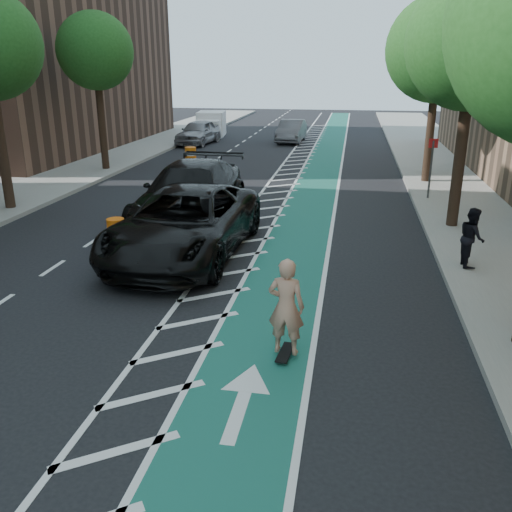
% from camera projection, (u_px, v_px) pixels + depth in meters
% --- Properties ---
extents(ground, '(120.00, 120.00, 0.00)m').
position_uv_depth(ground, '(131.00, 316.00, 11.73)').
color(ground, black).
rests_on(ground, ground).
extents(bike_lane, '(2.00, 90.00, 0.01)m').
position_uv_depth(bike_lane, '(308.00, 209.00, 20.53)').
color(bike_lane, '#1C6257').
rests_on(bike_lane, ground).
extents(buffer_strip, '(1.40, 90.00, 0.01)m').
position_uv_depth(buffer_strip, '(269.00, 207.00, 20.78)').
color(buffer_strip, silver).
rests_on(buffer_strip, ground).
extents(sidewalk_right, '(5.00, 90.00, 0.15)m').
position_uv_depth(sidewalk_right, '(489.00, 215.00, 19.44)').
color(sidewalk_right, gray).
rests_on(sidewalk_right, ground).
extents(sidewalk_left, '(5.00, 90.00, 0.15)m').
position_uv_depth(sidewalk_left, '(8.00, 194.00, 22.55)').
color(sidewalk_left, gray).
rests_on(sidewalk_left, ground).
extents(curb_right, '(0.12, 90.00, 0.16)m').
position_uv_depth(curb_right, '(419.00, 211.00, 19.84)').
color(curb_right, gray).
rests_on(curb_right, ground).
extents(curb_left, '(0.12, 90.00, 0.16)m').
position_uv_depth(curb_left, '(63.00, 196.00, 22.15)').
color(curb_left, gray).
rests_on(curb_left, ground).
extents(building_left_far, '(14.00, 22.00, 18.00)m').
position_uv_depth(building_left_far, '(4.00, 0.00, 33.91)').
color(building_left_far, brown).
rests_on(building_left_far, ground).
extents(tree_r_c, '(4.20, 4.20, 7.90)m').
position_uv_depth(tree_r_c, '(475.00, 42.00, 15.96)').
color(tree_r_c, '#382619').
rests_on(tree_r_c, ground).
extents(tree_r_d, '(4.20, 4.20, 7.90)m').
position_uv_depth(tree_r_d, '(437.00, 50.00, 23.39)').
color(tree_r_d, '#382619').
rests_on(tree_r_d, ground).
extents(tree_l_d, '(4.20, 4.20, 7.90)m').
position_uv_depth(tree_l_d, '(95.00, 52.00, 25.98)').
color(tree_l_d, '#382619').
rests_on(tree_l_d, ground).
extents(sign_post, '(0.35, 0.08, 2.47)m').
position_uv_depth(sign_post, '(431.00, 168.00, 21.19)').
color(sign_post, '#4C4C4C').
rests_on(sign_post, ground).
extents(skateboard, '(0.30, 0.79, 0.10)m').
position_uv_depth(skateboard, '(285.00, 353.00, 10.05)').
color(skateboard, black).
rests_on(skateboard, ground).
extents(skateboarder, '(0.71, 0.51, 1.84)m').
position_uv_depth(skateboarder, '(286.00, 307.00, 9.74)').
color(skateboarder, tan).
rests_on(skateboarder, skateboard).
extents(suv_near, '(3.42, 6.93, 1.89)m').
position_uv_depth(suv_near, '(185.00, 223.00, 15.21)').
color(suv_near, black).
rests_on(suv_near, ground).
extents(suv_far, '(2.86, 6.91, 2.00)m').
position_uv_depth(suv_far, '(191.00, 193.00, 18.51)').
color(suv_far, black).
rests_on(suv_far, ground).
extents(car_silver, '(2.40, 4.97, 1.64)m').
position_uv_depth(car_silver, '(198.00, 132.00, 37.26)').
color(car_silver, gray).
rests_on(car_silver, ground).
extents(car_grey, '(1.81, 4.71, 1.53)m').
position_uv_depth(car_grey, '(291.00, 131.00, 38.37)').
color(car_grey, slate).
rests_on(car_grey, ground).
extents(pedestrian, '(0.64, 0.80, 1.56)m').
position_uv_depth(pedestrian, '(472.00, 237.00, 14.00)').
color(pedestrian, black).
rests_on(pedestrian, sidewalk_right).
extents(box_truck, '(2.48, 4.57, 1.81)m').
position_uv_depth(box_truck, '(211.00, 125.00, 41.36)').
color(box_truck, white).
rests_on(box_truck, ground).
extents(barrel_a, '(0.65, 0.65, 0.89)m').
position_uv_depth(barrel_a, '(116.00, 234.00, 15.98)').
color(barrel_a, '#E85F0C').
rests_on(barrel_a, ground).
extents(barrel_b, '(0.76, 0.76, 1.03)m').
position_uv_depth(barrel_b, '(205.00, 177.00, 23.78)').
color(barrel_b, '#FF580D').
rests_on(barrel_b, ground).
extents(barrel_c, '(0.76, 0.76, 1.03)m').
position_uv_depth(barrel_c, '(191.00, 157.00, 29.05)').
color(barrel_c, '#DC630B').
rests_on(barrel_c, ground).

